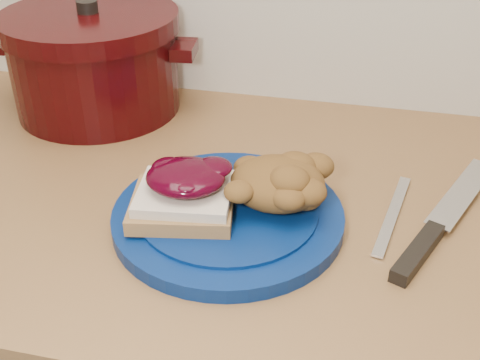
% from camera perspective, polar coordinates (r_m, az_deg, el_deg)
% --- Properties ---
extents(plate, '(0.29, 0.29, 0.02)m').
position_cam_1_polar(plate, '(0.72, -1.14, -3.50)').
color(plate, '#061E55').
rests_on(plate, wood_countertop).
extents(sandwich, '(0.13, 0.12, 0.06)m').
position_cam_1_polar(sandwich, '(0.69, -5.32, -1.13)').
color(sandwich, olive).
rests_on(sandwich, plate).
extents(stuffing_mound, '(0.12, 0.10, 0.06)m').
position_cam_1_polar(stuffing_mound, '(0.70, 3.58, -0.31)').
color(stuffing_mound, brown).
rests_on(stuffing_mound, plate).
extents(chef_knife, '(0.14, 0.28, 0.02)m').
position_cam_1_polar(chef_knife, '(0.72, 17.67, -4.96)').
color(chef_knife, black).
rests_on(chef_knife, wood_countertop).
extents(butter_knife, '(0.04, 0.17, 0.00)m').
position_cam_1_polar(butter_knife, '(0.75, 14.27, -3.15)').
color(butter_knife, silver).
rests_on(butter_knife, wood_countertop).
extents(dutch_oven, '(0.33, 0.30, 0.17)m').
position_cam_1_polar(dutch_oven, '(0.99, -13.62, 10.91)').
color(dutch_oven, black).
rests_on(dutch_oven, wood_countertop).
extents(pepper_grinder, '(0.06, 0.06, 0.13)m').
position_cam_1_polar(pepper_grinder, '(1.00, -18.48, 9.49)').
color(pepper_grinder, black).
rests_on(pepper_grinder, wood_countertop).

